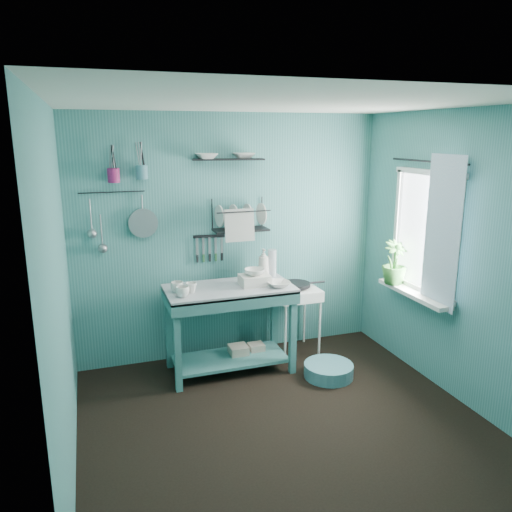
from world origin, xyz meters
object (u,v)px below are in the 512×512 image
object	(u,v)px
hotplate_stand	(295,320)
dish_rack	(241,215)
potted_plant	(394,263)
storage_tin_small	(256,353)
utensil_cup_magenta	(114,175)
storage_tin_large	(238,356)
wash_tub	(255,280)
utensil_cup_teal	(142,172)
frying_pan	(296,284)
water_bottle	(272,263)
soap_bottle	(263,263)
mug_left	(183,292)
work_counter	(230,329)
mug_right	(177,287)
mug_mid	(191,288)
floor_basin	(329,370)
colander	(143,223)

from	to	relation	value
hotplate_stand	dish_rack	size ratio (longest dim) A/B	1.30
potted_plant	storage_tin_small	bearing A→B (deg)	163.30
utensil_cup_magenta	storage_tin_large	bearing A→B (deg)	-16.32
wash_tub	utensil_cup_teal	xyz separation A→B (m)	(-0.97, 0.39, 1.03)
frying_pan	storage_tin_large	world-z (taller)	frying_pan
water_bottle	utensil_cup_magenta	distance (m)	1.76
soap_bottle	utensil_cup_teal	size ratio (longest dim) A/B	2.30
water_bottle	storage_tin_large	world-z (taller)	water_bottle
mug_left	hotplate_stand	distance (m)	1.43
work_counter	mug_right	xyz separation A→B (m)	(-0.50, 0.00, 0.48)
storage_tin_small	mug_mid	bearing A→B (deg)	-168.37
soap_bottle	potted_plant	distance (m)	1.30
mug_mid	utensil_cup_teal	xyz separation A→B (m)	(-0.34, 0.43, 1.03)
mug_mid	water_bottle	distance (m)	0.95
mug_left	dish_rack	size ratio (longest dim) A/B	0.22
work_counter	utensil_cup_teal	world-z (taller)	utensil_cup_teal
mug_left	utensil_cup_magenta	size ratio (longest dim) A/B	0.95
hotplate_stand	frying_pan	bearing A→B (deg)	0.00
mug_left	mug_mid	bearing A→B (deg)	45.00
mug_mid	utensil_cup_teal	bearing A→B (deg)	128.90
mug_right	utensil_cup_teal	xyz separation A→B (m)	(-0.22, 0.37, 1.03)
soap_bottle	potted_plant	size ratio (longest dim) A/B	0.69
work_counter	frying_pan	distance (m)	0.87
floor_basin	mug_mid	bearing A→B (deg)	162.51
frying_pan	colander	distance (m)	1.69
soap_bottle	storage_tin_small	size ratio (longest dim) A/B	1.49
water_bottle	hotplate_stand	distance (m)	0.70
colander	potted_plant	xyz separation A→B (m)	(2.35, -0.71, -0.41)
work_counter	utensil_cup_magenta	size ratio (longest dim) A/B	9.39
potted_plant	storage_tin_large	distance (m)	1.82
work_counter	frying_pan	bearing A→B (deg)	9.08
floor_basin	mug_left	bearing A→B (deg)	167.76
utensil_cup_magenta	colander	xyz separation A→B (m)	(0.25, 0.03, -0.46)
water_bottle	mug_mid	bearing A→B (deg)	-162.72
hotplate_stand	storage_tin_large	bearing A→B (deg)	-175.00
utensil_cup_teal	mug_left	bearing A→B (deg)	-65.13
colander	storage_tin_large	distance (m)	1.62
floor_basin	mug_right	bearing A→B (deg)	161.66
mug_right	utensil_cup_magenta	bearing A→B (deg)	142.67
mug_right	potted_plant	world-z (taller)	potted_plant
dish_rack	floor_basin	world-z (taller)	dish_rack
mug_left	frying_pan	xyz separation A→B (m)	(1.26, 0.36, -0.16)
mug_mid	wash_tub	size ratio (longest dim) A/B	0.36
work_counter	dish_rack	bearing A→B (deg)	50.50
utensil_cup_teal	hotplate_stand	bearing A→B (deg)	-6.36
work_counter	utensil_cup_magenta	distance (m)	1.82
mug_left	storage_tin_small	size ratio (longest dim) A/B	0.61
work_counter	potted_plant	bearing A→B (deg)	-16.18
wash_tub	potted_plant	world-z (taller)	potted_plant
frying_pan	storage_tin_small	xyz separation A→B (m)	(-0.48, -0.12, -0.65)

